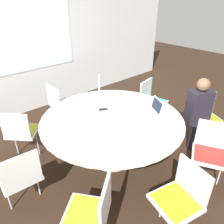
{
  "coord_description": "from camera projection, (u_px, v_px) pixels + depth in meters",
  "views": [
    {
      "loc": [
        -1.81,
        -2.03,
        2.35
      ],
      "look_at": [
        0.0,
        0.0,
        0.84
      ],
      "focal_mm": 35.0,
      "sensor_mm": 36.0,
      "label": 1
    }
  ],
  "objects": [
    {
      "name": "ground_plane",
      "position": [
        112.0,
        158.0,
        3.52
      ],
      "size": [
        16.0,
        16.0,
        0.0
      ],
      "primitive_type": "plane",
      "color": "black"
    },
    {
      "name": "cell_phone",
      "position": [
        103.0,
        109.0,
        3.39
      ],
      "size": [
        0.16,
        0.13,
        0.01
      ],
      "color": "black",
      "rests_on": "conference_table"
    },
    {
      "name": "wall_back",
      "position": [
        32.0,
        47.0,
        4.46
      ],
      "size": [
        8.0,
        0.07,
        2.7
      ],
      "color": "silver",
      "rests_on": "ground_plane"
    },
    {
      "name": "chair_1",
      "position": [
        151.0,
        98.0,
        4.27
      ],
      "size": [
        0.52,
        0.5,
        0.86
      ],
      "rotation": [
        0.0,
        0.0,
        9.63
      ],
      "color": "silver",
      "rests_on": "ground_plane"
    },
    {
      "name": "chair_6",
      "position": [
        92.0,
        211.0,
        2.08
      ],
      "size": [
        0.6,
        0.6,
        0.86
      ],
      "rotation": [
        0.0,
        0.0,
        13.22
      ],
      "color": "silver",
      "rests_on": "ground_plane"
    },
    {
      "name": "chair_5",
      "position": [
        20.0,
        175.0,
        2.49
      ],
      "size": [
        0.47,
        0.45,
        0.86
      ],
      "rotation": [
        0.0,
        0.0,
        12.49
      ],
      "color": "silver",
      "rests_on": "ground_plane"
    },
    {
      "name": "handbag",
      "position": [
        77.0,
        108.0,
        4.71
      ],
      "size": [
        0.36,
        0.16,
        0.28
      ],
      "color": "#513319",
      "rests_on": "ground_plane"
    },
    {
      "name": "chair_0",
      "position": [
        206.0,
        115.0,
        3.7
      ],
      "size": [
        0.58,
        0.57,
        0.86
      ],
      "rotation": [
        0.0,
        0.0,
        8.96
      ],
      "color": "silver",
      "rests_on": "ground_plane"
    },
    {
      "name": "conference_table",
      "position": [
        112.0,
        123.0,
        3.2
      ],
      "size": [
        2.06,
        2.06,
        0.74
      ],
      "color": "#B7B7BC",
      "rests_on": "ground_plane"
    },
    {
      "name": "chair_4",
      "position": [
        21.0,
        130.0,
        3.3
      ],
      "size": [
        0.61,
        0.61,
        0.86
      ],
      "rotation": [
        0.0,
        0.0,
        11.77
      ],
      "color": "silver",
      "rests_on": "ground_plane"
    },
    {
      "name": "chair_7",
      "position": [
        181.0,
        195.0,
        2.24
      ],
      "size": [
        0.51,
        0.53,
        0.86
      ],
      "rotation": [
        0.0,
        0.0,
        13.9
      ],
      "color": "silver",
      "rests_on": "ground_plane"
    },
    {
      "name": "chair_2",
      "position": [
        106.0,
        94.0,
        4.47
      ],
      "size": [
        0.6,
        0.61,
        0.86
      ],
      "rotation": [
        0.0,
        0.0,
        10.31
      ],
      "color": "silver",
      "rests_on": "ground_plane"
    },
    {
      "name": "chair_3",
      "position": [
        60.0,
        102.0,
        4.12
      ],
      "size": [
        0.42,
        0.44,
        0.86
      ],
      "rotation": [
        0.0,
        0.0,
        11.0
      ],
      "color": "silver",
      "rests_on": "ground_plane"
    },
    {
      "name": "laptop",
      "position": [
        153.0,
        110.0,
        3.28
      ],
      "size": [
        0.36,
        0.38,
        0.21
      ],
      "rotation": [
        0.0,
        0.0,
        4.24
      ],
      "color": "silver",
      "rests_on": "conference_table"
    },
    {
      "name": "coffee_cup",
      "position": [
        112.0,
        104.0,
        3.46
      ],
      "size": [
        0.09,
        0.09,
        0.08
      ],
      "color": "white",
      "rests_on": "conference_table"
    },
    {
      "name": "chair_8",
      "position": [
        210.0,
        149.0,
        2.9
      ],
      "size": [
        0.58,
        0.58,
        0.86
      ],
      "rotation": [
        0.0,
        0.0,
        14.62
      ],
      "color": "silver",
      "rests_on": "ground_plane"
    },
    {
      "name": "person_0",
      "position": [
        199.0,
        109.0,
        3.49
      ],
      "size": [
        0.42,
        0.36,
        1.21
      ],
      "rotation": [
        0.0,
        0.0,
        8.96
      ],
      "color": "#231E28",
      "rests_on": "ground_plane"
    }
  ]
}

